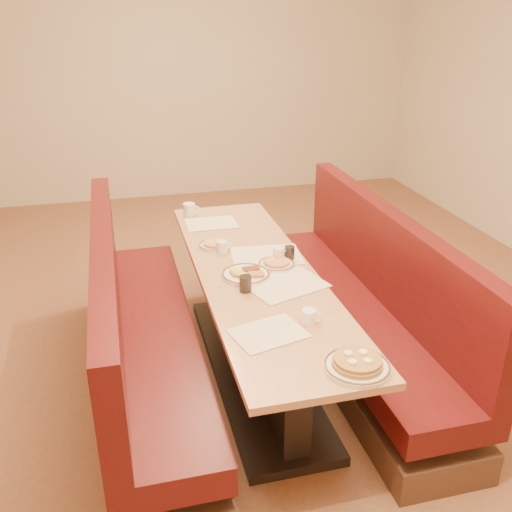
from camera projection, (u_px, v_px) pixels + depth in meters
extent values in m
plane|color=#9E6647|center=(256.00, 373.00, 3.79)|extent=(8.00, 8.00, 0.00)
cube|color=beige|center=(172.00, 81.00, 6.76)|extent=(6.00, 0.04, 2.80)
cube|color=black|center=(256.00, 369.00, 3.78)|extent=(0.55, 1.88, 0.06)
cube|color=black|center=(256.00, 327.00, 3.64)|extent=(0.15, 1.75, 0.71)
cube|color=tan|center=(256.00, 274.00, 3.49)|extent=(0.70, 2.50, 0.04)
cube|color=#4C3326|center=(153.00, 375.00, 3.59)|extent=(0.55, 2.50, 0.20)
cube|color=#530E13|center=(149.00, 339.00, 3.48)|extent=(0.55, 2.50, 0.16)
cube|color=#530E13|center=(107.00, 288.00, 3.28)|extent=(0.12, 2.50, 0.60)
cube|color=#4C3326|center=(351.00, 346.00, 3.90)|extent=(0.55, 2.50, 0.20)
cube|color=#530E13|center=(354.00, 312.00, 3.79)|extent=(0.55, 2.50, 0.16)
cube|color=#530E13|center=(389.00, 256.00, 3.69)|extent=(0.12, 2.50, 0.60)
cube|color=#F8EFC2|center=(269.00, 333.00, 2.82)|extent=(0.41, 0.34, 0.00)
cube|color=#F8EFC2|center=(286.00, 284.00, 3.31)|extent=(0.52, 0.45, 0.00)
cube|color=#F8EFC2|center=(211.00, 223.00, 4.23)|extent=(0.37, 0.28, 0.00)
cube|color=#F8EFC2|center=(266.00, 255.00, 3.69)|extent=(0.48, 0.38, 0.00)
cylinder|color=white|center=(357.00, 367.00, 2.55)|extent=(0.31, 0.31, 0.02)
torus|color=brown|center=(357.00, 365.00, 2.54)|extent=(0.30, 0.30, 0.01)
cylinder|color=#B27240|center=(357.00, 363.00, 2.54)|extent=(0.23, 0.23, 0.02)
cylinder|color=#B27240|center=(358.00, 360.00, 2.53)|extent=(0.21, 0.21, 0.02)
cylinder|color=#FFFAA6|center=(363.00, 352.00, 2.56)|extent=(0.04, 0.04, 0.01)
cylinder|color=#FFFAA6|center=(348.00, 353.00, 2.55)|extent=(0.04, 0.04, 0.01)
cylinder|color=#FFFAA6|center=(352.00, 362.00, 2.49)|extent=(0.04, 0.04, 0.01)
cylinder|color=#FFFAA6|center=(368.00, 361.00, 2.50)|extent=(0.04, 0.04, 0.01)
cylinder|color=white|center=(246.00, 275.00, 3.41)|extent=(0.29, 0.29, 0.02)
torus|color=brown|center=(246.00, 273.00, 3.41)|extent=(0.29, 0.29, 0.01)
ellipsoid|color=yellow|center=(237.00, 272.00, 3.37)|extent=(0.07, 0.07, 0.04)
ellipsoid|color=yellow|center=(243.00, 275.00, 3.35)|extent=(0.06, 0.06, 0.03)
ellipsoid|color=yellow|center=(234.00, 270.00, 3.41)|extent=(0.06, 0.06, 0.03)
cylinder|color=brown|center=(251.00, 270.00, 3.43)|extent=(0.11, 0.03, 0.02)
cylinder|color=brown|center=(251.00, 268.00, 3.45)|extent=(0.11, 0.03, 0.02)
cube|color=#C47F3D|center=(256.00, 274.00, 3.37)|extent=(0.10, 0.07, 0.02)
cylinder|color=white|center=(276.00, 265.00, 3.55)|extent=(0.23, 0.23, 0.02)
torus|color=brown|center=(276.00, 263.00, 3.54)|extent=(0.23, 0.23, 0.01)
cylinder|color=#E79851|center=(277.00, 262.00, 3.54)|extent=(0.16, 0.16, 0.02)
ellipsoid|color=yellow|center=(271.00, 260.00, 3.55)|extent=(0.05, 0.05, 0.02)
cylinder|color=white|center=(215.00, 246.00, 3.83)|extent=(0.22, 0.22, 0.02)
torus|color=brown|center=(215.00, 244.00, 3.82)|extent=(0.22, 0.22, 0.01)
cylinder|color=#E79851|center=(215.00, 243.00, 3.82)|extent=(0.15, 0.15, 0.02)
ellipsoid|color=yellow|center=(210.00, 242.00, 3.83)|extent=(0.05, 0.05, 0.02)
cylinder|color=white|center=(309.00, 317.00, 2.89)|extent=(0.07, 0.07, 0.08)
torus|color=white|center=(317.00, 317.00, 2.89)|extent=(0.06, 0.03, 0.06)
cylinder|color=black|center=(309.00, 311.00, 2.88)|extent=(0.06, 0.06, 0.01)
cylinder|color=white|center=(222.00, 247.00, 3.72)|extent=(0.08, 0.08, 0.08)
torus|color=white|center=(227.00, 246.00, 3.74)|extent=(0.06, 0.04, 0.06)
cylinder|color=black|center=(222.00, 242.00, 3.70)|extent=(0.07, 0.07, 0.01)
cylinder|color=white|center=(279.00, 254.00, 3.62)|extent=(0.08, 0.08, 0.08)
torus|color=white|center=(285.00, 254.00, 3.61)|extent=(0.06, 0.04, 0.06)
cylinder|color=black|center=(279.00, 248.00, 3.61)|extent=(0.07, 0.07, 0.01)
cylinder|color=white|center=(189.00, 210.00, 4.37)|extent=(0.09, 0.09, 0.10)
torus|color=white|center=(195.00, 210.00, 4.37)|extent=(0.07, 0.04, 0.07)
cylinder|color=black|center=(189.00, 204.00, 4.35)|extent=(0.08, 0.08, 0.01)
cylinder|color=black|center=(245.00, 284.00, 3.22)|extent=(0.07, 0.07, 0.09)
cylinder|color=silver|center=(245.00, 284.00, 3.22)|extent=(0.07, 0.07, 0.10)
cylinder|color=black|center=(289.00, 253.00, 3.63)|extent=(0.06, 0.06, 0.09)
cylinder|color=silver|center=(289.00, 253.00, 3.63)|extent=(0.06, 0.06, 0.09)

